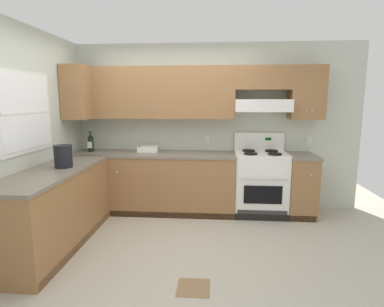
# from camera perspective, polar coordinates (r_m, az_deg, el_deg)

# --- Properties ---
(ground_plane) EXTENTS (7.04, 7.04, 0.00)m
(ground_plane) POSITION_cam_1_polar(r_m,az_deg,el_deg) (3.78, -5.56, -16.91)
(ground_plane) COLOR #B2AA99
(floor_accent_tile) EXTENTS (0.30, 0.30, 0.01)m
(floor_accent_tile) POSITION_cam_1_polar(r_m,az_deg,el_deg) (3.10, 0.28, -23.31)
(floor_accent_tile) COLOR olive
(floor_accent_tile) RESTS_ON ground_plane
(wall_back) EXTENTS (4.68, 0.57, 2.55)m
(wall_back) POSITION_cam_1_polar(r_m,az_deg,el_deg) (4.86, 1.88, 7.20)
(wall_back) COLOR beige
(wall_back) RESTS_ON ground_plane
(wall_left) EXTENTS (0.47, 4.00, 2.55)m
(wall_left) POSITION_cam_1_polar(r_m,az_deg,el_deg) (4.19, -27.30, 3.88)
(wall_left) COLOR beige
(wall_left) RESTS_ON ground_plane
(counter_back_run) EXTENTS (3.60, 0.65, 0.91)m
(counter_back_run) POSITION_cam_1_polar(r_m,az_deg,el_deg) (4.77, -3.24, -5.37)
(counter_back_run) COLOR olive
(counter_back_run) RESTS_ON ground_plane
(counter_left_run) EXTENTS (0.63, 1.91, 0.91)m
(counter_left_run) POSITION_cam_1_polar(r_m,az_deg,el_deg) (4.00, -23.75, -9.18)
(counter_left_run) COLOR olive
(counter_left_run) RESTS_ON ground_plane
(stove) EXTENTS (0.76, 0.62, 1.20)m
(stove) POSITION_cam_1_polar(r_m,az_deg,el_deg) (4.78, 12.36, -5.22)
(stove) COLOR white
(stove) RESTS_ON ground_plane
(wine_bottle) EXTENTS (0.08, 0.08, 0.34)m
(wine_bottle) POSITION_cam_1_polar(r_m,az_deg,el_deg) (5.05, -18.02, 1.90)
(wine_bottle) COLOR black
(wine_bottle) RESTS_ON counter_back_run
(bowl) EXTENTS (0.31, 0.20, 0.08)m
(bowl) POSITION_cam_1_polar(r_m,az_deg,el_deg) (4.84, -7.96, 0.67)
(bowl) COLOR white
(bowl) RESTS_ON counter_back_run
(bucket) EXTENTS (0.22, 0.22, 0.26)m
(bucket) POSITION_cam_1_polar(r_m,az_deg,el_deg) (3.95, -22.50, -0.39)
(bucket) COLOR black
(bucket) RESTS_ON counter_left_run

